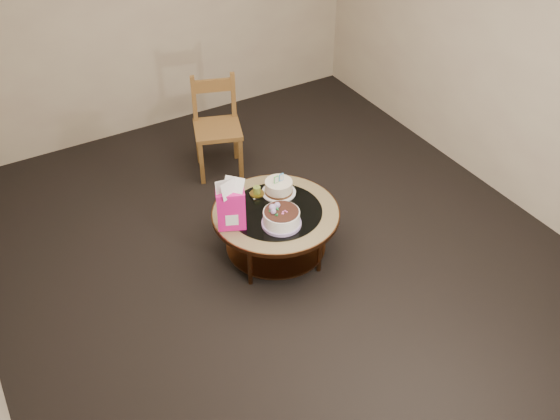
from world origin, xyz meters
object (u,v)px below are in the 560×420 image
decorated_cake (281,218)px  coffee_table (276,218)px  gift_bag (231,205)px  dining_chair (217,126)px  cream_cake (279,187)px

decorated_cake → coffee_table: bearing=74.2°
gift_bag → dining_chair: (0.53, 1.37, -0.19)m
gift_bag → dining_chair: 1.49m
coffee_table → decorated_cake: 0.22m
gift_bag → dining_chair: bearing=92.4°
coffee_table → dining_chair: bearing=83.9°
dining_chair → decorated_cake: bearing=-77.9°
coffee_table → dining_chair: (0.15, 1.38, 0.10)m
gift_bag → coffee_table: bearing=23.3°
cream_cake → gift_bag: 0.58m
coffee_table → cream_cake: 0.27m
dining_chair → gift_bag: bearing=-91.8°
gift_bag → decorated_cake: bearing=-3.4°
cream_cake → gift_bag: (-0.52, -0.19, 0.16)m
coffee_table → cream_cake: bearing=54.1°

